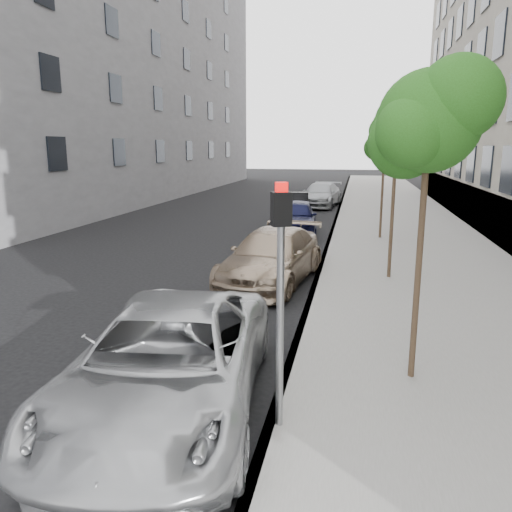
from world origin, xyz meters
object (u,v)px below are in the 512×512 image
(tree_far, at_px, (386,140))
(sedan_black, at_px, (295,205))
(tree_near, at_px, (431,121))
(signal_pole, at_px, (280,279))
(suv, at_px, (272,257))
(minivan, at_px, (169,362))
(tree_mid, at_px, (399,120))
(sedan_rear, at_px, (321,195))
(sedan_blue, at_px, (295,217))

(tree_far, height_order, sedan_black, tree_far)
(tree_near, height_order, signal_pole, tree_near)
(tree_far, relative_size, suv, 0.93)
(signal_pole, height_order, minivan, signal_pole)
(tree_mid, bearing_deg, minivan, -113.82)
(tree_near, height_order, sedan_rear, tree_near)
(minivan, xyz_separation_m, sedan_black, (-0.75, 20.97, -0.12))
(tree_far, relative_size, minivan, 0.85)
(tree_mid, bearing_deg, sedan_blue, 116.76)
(tree_near, height_order, tree_mid, tree_mid)
(tree_far, bearing_deg, tree_near, -90.00)
(sedan_blue, relative_size, sedan_rear, 0.88)
(signal_pole, xyz_separation_m, suv, (-1.40, 7.61, -1.42))
(sedan_blue, distance_m, sedan_black, 5.68)
(tree_near, relative_size, suv, 0.96)
(tree_mid, bearing_deg, tree_near, -90.00)
(tree_near, xyz_separation_m, signal_pole, (-1.93, -1.86, -2.02))
(tree_mid, xyz_separation_m, sedan_rear, (-3.33, 18.06, -3.77))
(suv, height_order, sedan_blue, sedan_blue)
(tree_near, relative_size, sedan_blue, 1.09)
(tree_near, relative_size, tree_far, 1.04)
(suv, bearing_deg, signal_pole, -71.55)
(tree_mid, height_order, sedan_blue, tree_mid)
(tree_near, bearing_deg, sedan_blue, 104.86)
(tree_far, bearing_deg, tree_mid, -90.00)
(tree_mid, distance_m, sedan_rear, 18.75)
(suv, bearing_deg, tree_far, 73.38)
(minivan, distance_m, sedan_black, 20.98)
(minivan, distance_m, sedan_blue, 15.33)
(tree_mid, relative_size, sedan_rear, 1.00)
(sedan_rear, bearing_deg, tree_near, -74.67)
(tree_near, xyz_separation_m, tree_mid, (-0.00, 6.50, 0.34))
(tree_mid, bearing_deg, sedan_black, 108.63)
(tree_mid, bearing_deg, signal_pole, -102.97)
(signal_pole, height_order, sedan_blue, signal_pole)
(tree_far, distance_m, sedan_black, 8.41)
(suv, height_order, sedan_black, suv)
(tree_mid, distance_m, tree_far, 6.52)
(sedan_rear, bearing_deg, sedan_blue, -84.03)
(minivan, bearing_deg, signal_pole, -15.01)
(suv, distance_m, sedan_blue, 7.97)
(sedan_black, bearing_deg, sedan_rear, 73.16)
(minivan, relative_size, sedan_blue, 1.24)
(suv, bearing_deg, sedan_blue, 100.27)
(signal_pole, bearing_deg, tree_far, 59.50)
(tree_near, distance_m, sedan_black, 20.14)
(sedan_rear, bearing_deg, signal_pole, -79.35)
(tree_mid, distance_m, signal_pole, 8.90)
(tree_far, bearing_deg, sedan_black, 124.30)
(tree_near, relative_size, signal_pole, 1.52)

